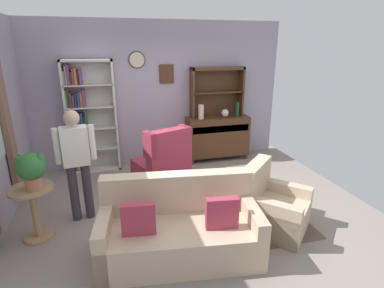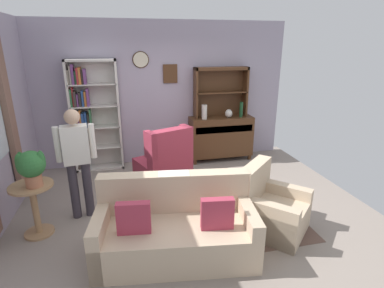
% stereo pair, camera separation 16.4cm
% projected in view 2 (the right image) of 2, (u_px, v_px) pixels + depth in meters
% --- Properties ---
extents(ground_plane, '(5.40, 4.60, 0.02)m').
position_uv_depth(ground_plane, '(189.00, 209.00, 4.55)').
color(ground_plane, gray).
extents(wall_back, '(5.00, 0.09, 2.80)m').
position_uv_depth(wall_back, '(165.00, 94.00, 6.07)').
color(wall_back, '#A399AD').
rests_on(wall_back, ground_plane).
extents(area_rug, '(2.59, 1.80, 0.01)m').
position_uv_depth(area_rug, '(207.00, 217.00, 4.31)').
color(area_rug, brown).
rests_on(area_rug, ground_plane).
extents(bookshelf, '(0.90, 0.30, 2.10)m').
position_uv_depth(bookshelf, '(91.00, 115.00, 5.68)').
color(bookshelf, silver).
rests_on(bookshelf, ground_plane).
extents(sideboard, '(1.30, 0.45, 0.92)m').
position_uv_depth(sideboard, '(221.00, 136.00, 6.35)').
color(sideboard, '#4C2D19').
rests_on(sideboard, ground_plane).
extents(sideboard_hutch, '(1.10, 0.26, 1.00)m').
position_uv_depth(sideboard_hutch, '(221.00, 85.00, 6.11)').
color(sideboard_hutch, '#4C2D19').
rests_on(sideboard_hutch, sideboard).
extents(vase_tall, '(0.11, 0.11, 0.29)m').
position_uv_depth(vase_tall, '(204.00, 112.00, 6.01)').
color(vase_tall, beige).
rests_on(vase_tall, sideboard).
extents(vase_round, '(0.15, 0.15, 0.17)m').
position_uv_depth(vase_round, '(229.00, 113.00, 6.16)').
color(vase_round, beige).
rests_on(vase_round, sideboard).
extents(bottle_wine, '(0.07, 0.07, 0.31)m').
position_uv_depth(bottle_wine, '(241.00, 110.00, 6.17)').
color(bottle_wine, '#194223').
rests_on(bottle_wine, sideboard).
extents(couch_floral, '(1.90, 1.09, 0.90)m').
position_uv_depth(couch_floral, '(176.00, 229.00, 3.49)').
color(couch_floral, '#C6AD8E').
rests_on(couch_floral, ground_plane).
extents(armchair_floral, '(1.08, 1.08, 0.88)m').
position_uv_depth(armchair_floral, '(271.00, 210.00, 3.95)').
color(armchair_floral, '#C6AD8E').
rests_on(armchair_floral, ground_plane).
extents(wingback_chair, '(1.02, 1.03, 1.05)m').
position_uv_depth(wingback_chair, '(165.00, 164.00, 5.21)').
color(wingback_chair, '#A33347').
rests_on(wingback_chair, ground_plane).
extents(plant_stand, '(0.52, 0.52, 0.70)m').
position_uv_depth(plant_stand, '(34.00, 204.00, 3.81)').
color(plant_stand, '#A87F56').
rests_on(plant_stand, ground_plane).
extents(potted_plant_large, '(0.33, 0.33, 0.45)m').
position_uv_depth(potted_plant_large, '(31.00, 166.00, 3.61)').
color(potted_plant_large, '#AD6B4C').
rests_on(potted_plant_large, plant_stand).
extents(person_reading, '(0.53, 0.24, 1.56)m').
position_uv_depth(person_reading, '(77.00, 157.00, 4.07)').
color(person_reading, '#38333D').
rests_on(person_reading, ground_plane).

